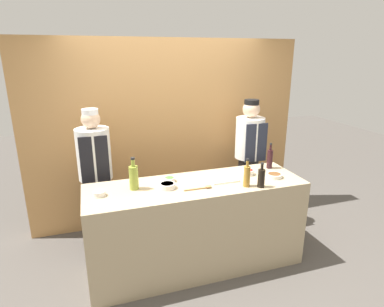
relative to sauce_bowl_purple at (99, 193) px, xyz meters
The scene contains 16 objects.
ground_plane 1.36m from the sauce_bowl_purple, ahead, with size 14.00×14.00×0.00m, color #4C4742.
cabinet_wall 1.54m from the sauce_bowl_purple, 51.57° to the left, with size 3.58×0.18×2.40m.
counter 1.07m from the sauce_bowl_purple, ahead, with size 2.23×0.70×0.95m.
sauce_bowl_purple is the anchor object (origin of this frame).
sauce_bowl_yellow 0.64m from the sauce_bowl_purple, ahead, with size 0.16×0.16×0.05m.
sauce_bowl_red 1.57m from the sauce_bowl_purple, ahead, with size 0.12×0.12×0.06m.
sauce_bowl_brown 1.80m from the sauce_bowl_purple, ahead, with size 0.16×0.16×0.04m.
sauce_bowl_green 0.72m from the sauce_bowl_purple, 11.34° to the left, with size 0.11×0.11×0.04m.
cutting_board 1.24m from the sauce_bowl_purple, ahead, with size 0.29×0.24×0.02m.
bottle_vinegar 1.42m from the sauce_bowl_purple, ahead, with size 0.07×0.07×0.29m.
bottle_wine 1.91m from the sauce_bowl_purple, ahead, with size 0.06×0.06×0.30m.
bottle_oil 0.35m from the sauce_bowl_purple, 10.08° to the left, with size 0.09×0.09×0.32m.
bottle_soy 1.55m from the sauce_bowl_purple, 10.39° to the right, with size 0.07×0.07×0.25m.
wooden_spoon 0.98m from the sauce_bowl_purple, ahead, with size 0.28×0.05×0.03m.
chef_left 0.69m from the sauce_bowl_purple, 90.76° to the left, with size 0.37×0.37×1.65m.
chef_right 2.03m from the sauce_bowl_purple, 19.79° to the left, with size 0.36×0.36×1.67m.
Camera 1 is at (-0.98, -2.84, 2.21)m, focal length 30.00 mm.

